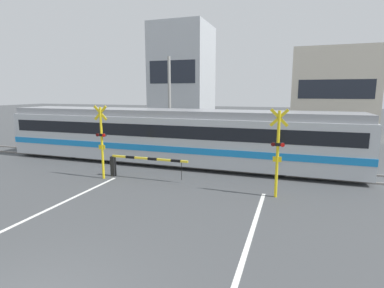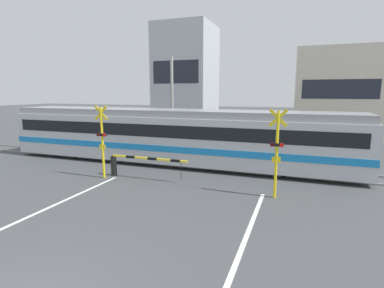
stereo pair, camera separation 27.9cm
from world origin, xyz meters
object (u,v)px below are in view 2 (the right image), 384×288
at_px(crossing_barrier_near, 133,162).
at_px(crossing_signal_right, 277,149).
at_px(crossing_barrier_far, 264,145).
at_px(pedestrian, 240,138).
at_px(commuter_train, 172,135).
at_px(crossing_signal_left, 102,139).

xyz_separation_m(crossing_barrier_near, crossing_signal_right, (6.41, -0.51, 1.11)).
xyz_separation_m(crossing_barrier_far, pedestrian, (-1.75, 1.53, 0.15)).
height_order(crossing_barrier_near, pedestrian, pedestrian).
xyz_separation_m(commuter_train, crossing_barrier_far, (4.65, 3.27, -0.86)).
height_order(crossing_signal_left, crossing_signal_right, same).
bearing_deg(crossing_barrier_far, crossing_signal_left, -132.19).
relative_size(crossing_barrier_far, crossing_signal_right, 1.15).
bearing_deg(crossing_signal_right, crossing_barrier_near, 175.48).
bearing_deg(crossing_barrier_far, crossing_barrier_near, -128.08).
xyz_separation_m(crossing_signal_left, crossing_signal_right, (7.68, 0.00, 0.00)).
relative_size(crossing_barrier_near, crossing_barrier_far, 1.00).
height_order(crossing_barrier_near, crossing_signal_left, crossing_signal_left).
distance_m(crossing_signal_left, pedestrian, 9.84).
distance_m(crossing_barrier_near, crossing_signal_left, 1.76).
distance_m(commuter_train, pedestrian, 5.66).
height_order(commuter_train, crossing_signal_right, crossing_signal_right).
xyz_separation_m(crossing_barrier_near, crossing_barrier_far, (5.15, 6.57, 0.00)).
distance_m(crossing_signal_left, crossing_signal_right, 7.68).
bearing_deg(crossing_signal_left, commuter_train, 65.16).
distance_m(crossing_barrier_near, pedestrian, 8.79).
xyz_separation_m(commuter_train, crossing_barrier_near, (-0.49, -3.29, -0.86)).
relative_size(crossing_barrier_far, pedestrian, 2.46).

